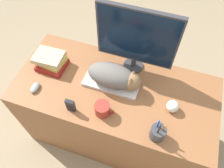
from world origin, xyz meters
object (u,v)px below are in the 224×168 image
Objects in this scene: coffee_mug at (103,109)px; phone at (71,106)px; computer_mouse at (35,88)px; pen_cup at (158,133)px; book_stack at (51,61)px; monitor at (137,38)px; cat at (115,76)px; keyboard at (111,83)px; baseball at (173,106)px.

phone is at bearing -166.53° from coffee_mug.
computer_mouse is 0.85m from pen_cup.
book_stack is (-0.29, 0.29, -0.00)m from phone.
book_stack is at bearing 86.65° from computer_mouse.
pen_cup is (0.28, -0.46, -0.23)m from monitor.
coffee_mug is 0.57× the size of book_stack.
coffee_mug reaches higher than computer_mouse.
coffee_mug is at bearing -91.27° from cat.
keyboard is 0.46m from pen_cup.
cat is at bearing -1.80° from book_stack.
keyboard is 3.02× the size of coffee_mug.
computer_mouse is at bearing 175.90° from pen_cup.
monitor is at bearing 59.57° from phone.
baseball is at bearing -38.26° from monitor.
pen_cup reaches higher than baseball.
monitor is 6.67× the size of baseball.
monitor is at bearing 17.96° from book_stack.
cat is at bearing -0.00° from keyboard.
monitor is 4.91× the size of phone.
cat is 0.69× the size of monitor.
keyboard is at bearing 56.94° from phone.
keyboard is at bearing 23.34° from computer_mouse.
computer_mouse is 0.22m from book_stack.
computer_mouse is (-0.58, -0.40, -0.26)m from monitor.
coffee_mug is (-0.00, -0.22, -0.06)m from cat.
baseball is (0.41, 0.16, -0.00)m from coffee_mug.
phone is at bearing -126.61° from cat.
monitor reaches higher than pen_cup.
keyboard is 0.52m from computer_mouse.
book_stack is (-0.84, 0.28, 0.00)m from pen_cup.
baseball is at bearing 19.14° from phone.
phone is (-0.60, -0.21, 0.01)m from baseball.
baseball is 0.74× the size of phone.
computer_mouse is at bearing -156.66° from keyboard.
keyboard is 0.35m from monitor.
keyboard is at bearing 180.00° from cat.
baseball is 0.35× the size of book_stack.
cat is 4.04× the size of computer_mouse.
cat is 0.23m from coffee_mug.
baseball is at bearing 9.11° from computer_mouse.
cat is 0.28m from monitor.
pen_cup is at bearing -7.02° from coffee_mug.
cat reaches higher than baseball.
keyboard is 3.60× the size of phone.
cat is 0.49m from book_stack.
coffee_mug is at bearing 172.98° from pen_cup.
coffee_mug is 0.36m from pen_cup.
pen_cup is at bearing -18.60° from book_stack.
phone is (-0.18, -0.27, 0.04)m from keyboard.
book_stack is at bearing 135.28° from phone.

